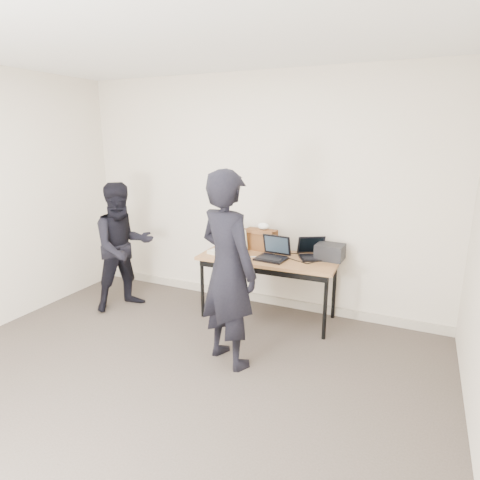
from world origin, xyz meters
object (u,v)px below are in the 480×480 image
Objects in this scene: leather_satchel at (261,239)px; person_typist at (228,270)px; laptop_beige at (228,248)px; desk at (268,262)px; equipment_box at (330,252)px; laptop_right at (313,253)px; person_observer at (123,247)px; laptop_center at (273,254)px.

leather_satchel is 1.22m from person_typist.
person_typist reaches higher than laptop_beige.
desk is 0.67m from equipment_box.
leather_satchel reaches higher than equipment_box.
person_observer is (-2.10, -0.60, -0.02)m from laptop_right.
leather_satchel is at bearing -37.13° from person_observer.
laptop_right is 1.39× the size of equipment_box.
laptop_center is 0.23× the size of person_observer.
laptop_right is at bearing -177.16° from equipment_box.
laptop_right is 2.18m from person_observer.
laptop_beige reaches higher than equipment_box.
person_typist is 1.74m from person_observer.
laptop_center is 0.85× the size of laptop_right.
laptop_center is 0.20× the size of person_typist.
laptop_beige reaches higher than laptop_right.
laptop_beige is at bearing -174.74° from laptop_center.
equipment_box is (0.63, 0.19, 0.14)m from desk.
person_observer is at bearing -165.17° from equipment_box.
laptop_center is at bearing -70.29° from person_typist.
desk is 1.70m from person_observer.
leather_satchel is 0.21× the size of person_typist.
desk is 5.27× the size of equipment_box.
laptop_beige is 1.06m from person_typist.
laptop_center is at bearing 179.93° from laptop_right.
desk is at bearing 158.61° from laptop_center.
laptop_right is (0.92, 0.21, -0.00)m from laptop_beige.
person_observer is (-2.28, -0.60, -0.05)m from equipment_box.
laptop_center is 0.61m from equipment_box.
equipment_box is 0.16× the size of person_typist.
laptop_right is 1.26m from person_typist.
laptop_center is 0.96m from person_typist.
person_observer is at bearing -168.04° from desk.
person_observer reaches higher than laptop_beige.
desk is 3.89× the size of laptop_beige.
person_typist is at bearing -79.82° from person_observer.
person_observer is at bearing -162.14° from laptop_center.
person_observer reaches higher than desk.
leather_satchel is at bearing 138.65° from laptop_center.
laptop_beige is 0.98× the size of laptop_right.
person_observer is (-1.65, -0.41, 0.09)m from desk.
laptop_center is at bearing -42.55° from leather_satchel.
desk is 0.14m from laptop_center.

